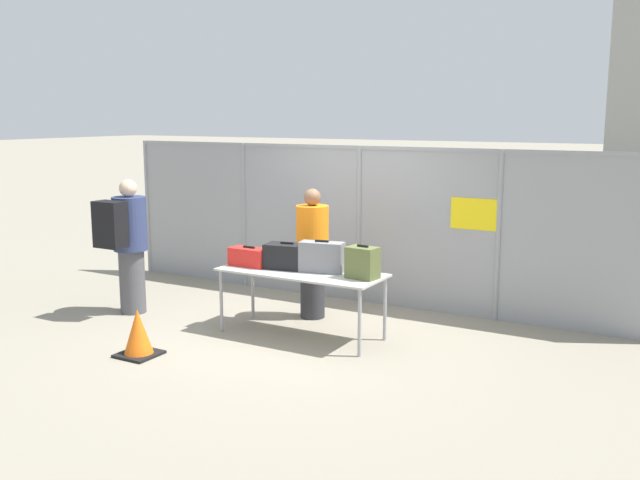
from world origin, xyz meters
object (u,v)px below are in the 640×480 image
at_px(suitcase_black, 287,256).
at_px(suitcase_olive, 363,263).
at_px(suitcase_red, 249,257).
at_px(utility_trailer, 497,253).
at_px(traffic_cone, 138,334).
at_px(suitcase_grey, 322,257).
at_px(inspection_table, 301,276).
at_px(traveler_hooded, 127,241).
at_px(security_worker_near, 312,252).

height_order(suitcase_black, suitcase_olive, suitcase_olive).
xyz_separation_m(suitcase_red, utility_trailer, (1.85, 4.23, -0.50)).
height_order(suitcase_black, traffic_cone, suitcase_black).
xyz_separation_m(suitcase_grey, suitcase_olive, (0.55, -0.06, 0.00)).
distance_m(suitcase_grey, utility_trailer, 4.23).
bearing_deg(inspection_table, suitcase_olive, 2.21).
xyz_separation_m(suitcase_olive, traveler_hooded, (-3.23, -0.33, 0.01)).
xyz_separation_m(suitcase_red, suitcase_grey, (0.92, 0.14, 0.07)).
bearing_deg(suitcase_black, suitcase_olive, -0.93).
height_order(suitcase_grey, utility_trailer, suitcase_grey).
xyz_separation_m(suitcase_grey, utility_trailer, (0.92, 4.08, -0.57)).
bearing_deg(suitcase_red, traffic_cone, -108.49).
bearing_deg(suitcase_grey, inspection_table, -159.24).
height_order(security_worker_near, traffic_cone, security_worker_near).
bearing_deg(traffic_cone, traveler_hooded, 137.32).
distance_m(suitcase_black, suitcase_grey, 0.45).
distance_m(suitcase_black, traffic_cone, 1.92).
relative_size(suitcase_red, utility_trailer, 0.15).
relative_size(suitcase_grey, utility_trailer, 0.16).
height_order(inspection_table, traffic_cone, inspection_table).
xyz_separation_m(security_worker_near, traffic_cone, (-0.89, -2.22, -0.62)).
bearing_deg(inspection_table, suitcase_black, 168.32).
relative_size(suitcase_black, utility_trailer, 0.16).
bearing_deg(traveler_hooded, suitcase_grey, 13.82).
relative_size(suitcase_grey, security_worker_near, 0.33).
distance_m(traveler_hooded, utility_trailer, 5.77).
bearing_deg(suitcase_olive, utility_trailer, 84.89).
xyz_separation_m(traveler_hooded, traffic_cone, (1.28, -1.18, -0.73)).
bearing_deg(utility_trailer, suitcase_red, -113.59).
height_order(suitcase_black, utility_trailer, suitcase_black).
bearing_deg(inspection_table, security_worker_near, 110.70).
bearing_deg(security_worker_near, suitcase_olive, 146.81).
distance_m(suitcase_black, suitcase_olive, 1.00).
distance_m(suitcase_olive, traveler_hooded, 3.25).
relative_size(suitcase_red, traffic_cone, 0.95).
xyz_separation_m(inspection_table, suitcase_black, (-0.22, 0.05, 0.20)).
bearing_deg(suitcase_red, suitcase_black, 12.31).
relative_size(inspection_table, utility_trailer, 0.58).
height_order(suitcase_olive, traveler_hooded, traveler_hooded).
height_order(suitcase_red, suitcase_olive, suitcase_olive).
xyz_separation_m(suitcase_olive, utility_trailer, (0.37, 4.14, -0.57)).
bearing_deg(suitcase_black, security_worker_near, 94.64).
height_order(suitcase_black, suitcase_grey, suitcase_grey).
bearing_deg(traffic_cone, suitcase_black, 58.11).
relative_size(suitcase_red, traveler_hooded, 0.28).
bearing_deg(suitcase_red, utility_trailer, 66.41).
bearing_deg(suitcase_grey, suitcase_red, -171.21).
xyz_separation_m(suitcase_olive, security_worker_near, (-1.06, 0.71, -0.10)).
distance_m(inspection_table, suitcase_red, 0.72).
bearing_deg(utility_trailer, traffic_cone, -112.34).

